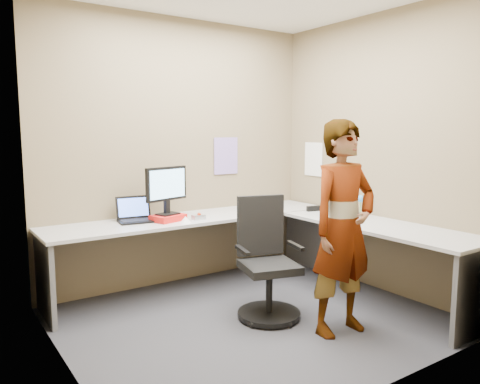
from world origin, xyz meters
TOP-DOWN VIEW (x-y plane):
  - ground at (0.00, 0.00)m, footprint 3.00×3.00m
  - wall_back at (0.00, 1.30)m, footprint 3.00×0.00m
  - wall_right at (1.50, 0.00)m, footprint 0.00×2.70m
  - wall_left at (-1.50, 0.00)m, footprint 0.00×2.70m
  - desk at (0.44, 0.39)m, footprint 2.98×2.58m
  - paper_ream at (-0.33, 0.92)m, footprint 0.35×0.29m
  - monitor at (-0.33, 0.94)m, footprint 0.46×0.20m
  - laptop at (-0.60, 1.08)m, footprint 0.35×0.31m
  - trackball_mouse at (-0.06, 0.81)m, footprint 0.12×0.08m
  - origami at (-0.24, 0.75)m, footprint 0.10×0.10m
  - stapler at (1.17, 0.55)m, footprint 0.15×0.07m
  - flower at (1.33, 0.05)m, footprint 0.07×0.07m
  - calendar_purple at (0.55, 1.29)m, footprint 0.30×0.01m
  - calendar_white at (1.49, 0.90)m, footprint 0.01×0.28m
  - sticky_note_a at (1.49, 0.55)m, footprint 0.01×0.07m
  - sticky_note_b at (1.49, 0.60)m, footprint 0.01×0.07m
  - sticky_note_c at (1.49, 0.48)m, footprint 0.01×0.07m
  - sticky_note_d at (1.49, 0.70)m, footprint 0.01×0.07m
  - office_chair at (0.14, 0.01)m, footprint 0.57×0.55m
  - person at (0.43, -0.57)m, footprint 0.62×0.41m

SIDE VIEW (x-z plane):
  - ground at x=0.00m, z-range 0.00..0.00m
  - office_chair at x=0.14m, z-range -0.09..0.91m
  - desk at x=0.44m, z-range 0.22..0.95m
  - trackball_mouse at x=-0.06m, z-range 0.72..0.79m
  - stapler at x=1.17m, z-range 0.73..0.78m
  - paper_ream at x=-0.33m, z-range 0.73..0.79m
  - origami at x=-0.24m, z-range 0.73..0.79m
  - laptop at x=-0.60m, z-range 0.67..0.90m
  - sticky_note_c at x=1.49m, z-range 0.76..0.84m
  - sticky_note_b at x=1.49m, z-range 0.78..0.86m
  - person at x=0.43m, z-range 0.00..1.66m
  - flower at x=1.33m, z-range 0.77..0.98m
  - sticky_note_d at x=1.49m, z-range 0.88..0.96m
  - sticky_note_a at x=1.49m, z-range 0.91..0.99m
  - monitor at x=-0.33m, z-range 0.83..1.28m
  - calendar_white at x=1.49m, z-range 1.06..1.44m
  - calendar_purple at x=0.55m, z-range 1.10..1.50m
  - wall_back at x=0.00m, z-range -0.15..2.85m
  - wall_right at x=1.50m, z-range 0.00..2.70m
  - wall_left at x=-1.50m, z-range 0.00..2.70m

